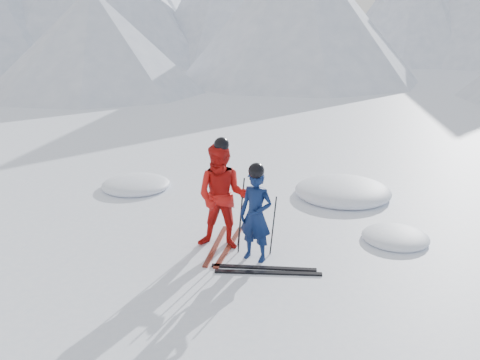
# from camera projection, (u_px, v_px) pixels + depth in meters

# --- Properties ---
(ground) EXTENTS (160.00, 160.00, 0.00)m
(ground) POSITION_uv_depth(u_px,v_px,m) (337.00, 258.00, 8.57)
(ground) COLOR white
(ground) RESTS_ON ground
(skier_blue) EXTENTS (0.65, 0.52, 1.57)m
(skier_blue) POSITION_uv_depth(u_px,v_px,m) (256.00, 215.00, 8.31)
(skier_blue) COLOR #0B1B46
(skier_blue) RESTS_ON ground
(skier_red) EXTENTS (0.93, 0.73, 1.88)m
(skier_red) POSITION_uv_depth(u_px,v_px,m) (222.00, 197.00, 8.72)
(skier_red) COLOR red
(skier_red) RESTS_ON ground
(pole_blue_left) EXTENTS (0.11, 0.08, 1.04)m
(pole_blue_left) POSITION_uv_depth(u_px,v_px,m) (240.00, 225.00, 8.60)
(pole_blue_left) COLOR black
(pole_blue_left) RESTS_ON ground
(pole_blue_right) EXTENTS (0.11, 0.07, 1.04)m
(pole_blue_right) POSITION_uv_depth(u_px,v_px,m) (273.00, 226.00, 8.57)
(pole_blue_right) COLOR black
(pole_blue_right) RESTS_ON ground
(pole_red_left) EXTENTS (0.12, 0.10, 1.25)m
(pole_red_left) POSITION_uv_depth(u_px,v_px,m) (210.00, 207.00, 9.11)
(pole_red_left) COLOR black
(pole_red_left) RESTS_ON ground
(pole_red_right) EXTENTS (0.12, 0.09, 1.25)m
(pole_red_right) POSITION_uv_depth(u_px,v_px,m) (241.00, 212.00, 8.89)
(pole_red_right) COLOR black
(pole_red_right) RESTS_ON ground
(ski_worn_left) EXTENTS (0.19, 1.70, 0.03)m
(ski_worn_left) POSITION_uv_depth(u_px,v_px,m) (216.00, 245.00, 9.03)
(ski_worn_left) COLOR black
(ski_worn_left) RESTS_ON ground
(ski_worn_right) EXTENTS (0.11, 1.70, 0.03)m
(ski_worn_right) POSITION_uv_depth(u_px,v_px,m) (229.00, 246.00, 8.98)
(ski_worn_right) COLOR black
(ski_worn_right) RESTS_ON ground
(ski_loose_a) EXTENTS (1.70, 0.32, 0.03)m
(ski_loose_a) POSITION_uv_depth(u_px,v_px,m) (264.00, 268.00, 8.21)
(ski_loose_a) COLOR black
(ski_loose_a) RESTS_ON ground
(ski_loose_b) EXTENTS (1.69, 0.37, 0.03)m
(ski_loose_b) POSITION_uv_depth(u_px,v_px,m) (268.00, 273.00, 8.04)
(ski_loose_b) COLOR black
(ski_loose_b) RESTS_ON ground
(snow_lumps) EXTENTS (9.69, 5.80, 0.48)m
(snow_lumps) POSITION_uv_depth(u_px,v_px,m) (307.00, 203.00, 11.12)
(snow_lumps) COLOR white
(snow_lumps) RESTS_ON ground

